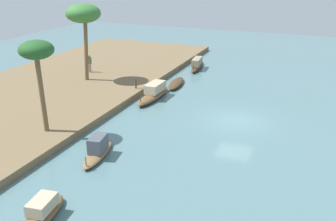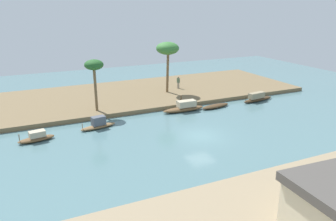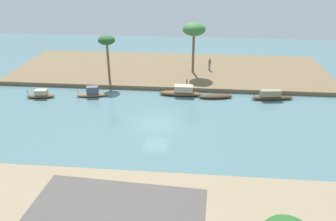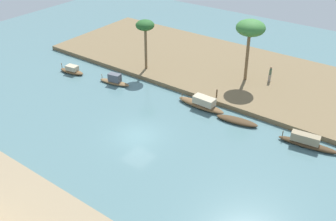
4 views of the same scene
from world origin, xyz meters
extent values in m
plane|color=slate|center=(0.00, 0.00, 0.00)|extent=(77.24, 77.24, 0.00)
cube|color=brown|center=(0.00, -16.47, 0.25)|extent=(44.31, 15.44, 0.49)
ellipsoid|color=brown|center=(8.46, -6.20, 0.18)|extent=(3.87, 1.59, 0.36)
cube|color=#4C515B|center=(8.39, -6.21, 0.80)|extent=(1.48, 1.02, 0.89)
cylinder|color=brown|center=(10.09, -5.91, 0.58)|extent=(0.07, 0.07, 0.52)
ellipsoid|color=#47331E|center=(-6.24, -7.06, 0.22)|extent=(4.11, 1.64, 0.43)
ellipsoid|color=brown|center=(-2.05, -7.45, 0.27)|extent=(5.25, 1.31, 0.54)
cube|color=tan|center=(-2.41, -7.44, 0.91)|extent=(2.22, 1.08, 0.73)
cylinder|color=brown|center=(0.25, -7.51, 0.70)|extent=(0.07, 0.07, 0.43)
ellipsoid|color=#47331E|center=(-12.85, -7.19, 0.22)|extent=(5.06, 1.49, 0.44)
cube|color=gray|center=(-12.53, -7.15, 0.82)|extent=(2.42, 1.03, 0.74)
cylinder|color=#47331E|center=(-10.67, -6.91, 0.66)|extent=(0.07, 0.07, 0.51)
ellipsoid|color=brown|center=(14.46, -5.29, 0.21)|extent=(3.38, 1.50, 0.43)
cube|color=tan|center=(14.34, -5.30, 0.70)|extent=(1.51, 1.05, 0.56)
cylinder|color=brown|center=(15.89, -5.08, 0.68)|extent=(0.07, 0.07, 0.60)
cylinder|color=gray|center=(-5.66, -16.01, 0.91)|extent=(0.37, 0.37, 0.84)
cube|color=#4C664C|center=(-5.66, -16.01, 1.66)|extent=(0.31, 0.46, 0.66)
sphere|color=#9E7556|center=(-5.66, -16.01, 2.11)|extent=(0.23, 0.23, 0.23)
cylinder|color=#4C3823|center=(-2.72, -9.41, 0.94)|extent=(0.14, 0.14, 0.89)
cylinder|color=brown|center=(-3.33, -14.64, 3.19)|extent=(0.34, 0.64, 5.40)
ellipsoid|color=#387533|center=(-3.33, -14.64, 6.49)|extent=(3.05, 3.05, 1.68)
cylinder|color=brown|center=(7.47, -10.68, 2.91)|extent=(0.30, 0.40, 4.83)
ellipsoid|color=#235623|center=(7.47, -10.68, 5.74)|extent=(2.11, 2.11, 1.16)
camera|label=1|loc=(25.26, 5.18, 10.54)|focal=40.90mm
camera|label=2|loc=(15.62, 25.88, 12.20)|focal=35.86mm
camera|label=3|loc=(-3.87, 28.73, 15.28)|focal=34.75mm
camera|label=4|loc=(-17.81, 20.12, 19.11)|focal=39.37mm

